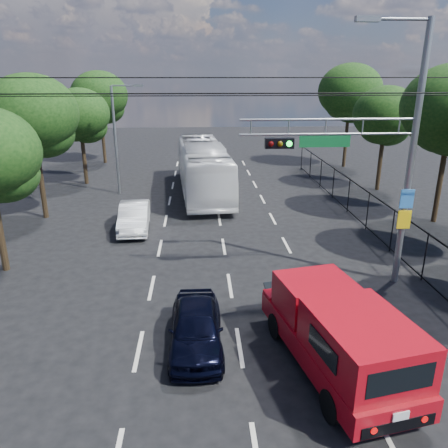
{
  "coord_description": "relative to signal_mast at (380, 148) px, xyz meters",
  "views": [
    {
      "loc": [
        -1.13,
        -7.08,
        7.76
      ],
      "look_at": [
        -0.27,
        7.19,
        2.8
      ],
      "focal_mm": 35.0,
      "sensor_mm": 36.0,
      "label": 1
    }
  ],
  "objects": [
    {
      "name": "lane_markings",
      "position": [
        -5.28,
        6.01,
        -5.24
      ],
      "size": [
        6.12,
        38.0,
        0.01
      ],
      "color": "beige",
      "rests_on": "ground"
    },
    {
      "name": "signal_mast",
      "position": [
        0.0,
        0.0,
        0.0
      ],
      "size": [
        6.43,
        0.39,
        9.5
      ],
      "color": "slate",
      "rests_on": "ground"
    },
    {
      "name": "streetlight_left",
      "position": [
        -11.62,
        14.01,
        -1.3
      ],
      "size": [
        2.09,
        0.22,
        7.08
      ],
      "color": "slate",
      "rests_on": "ground"
    },
    {
      "name": "utility_wires",
      "position": [
        -5.28,
        0.84,
        1.99
      ],
      "size": [
        22.0,
        5.04,
        0.74
      ],
      "color": "black",
      "rests_on": "ground"
    },
    {
      "name": "fence_right",
      "position": [
        2.32,
        4.18,
        -4.21
      ],
      "size": [
        0.06,
        34.03,
        2.0
      ],
      "color": "black",
      "rests_on": "ground"
    },
    {
      "name": "tree_right_d",
      "position": [
        6.13,
        14.03,
        -0.39
      ],
      "size": [
        4.32,
        4.32,
        7.02
      ],
      "color": "black",
      "rests_on": "ground"
    },
    {
      "name": "tree_right_e",
      "position": [
        6.33,
        22.03,
        0.69
      ],
      "size": [
        5.28,
        5.28,
        8.58
      ],
      "color": "black",
      "rests_on": "ground"
    },
    {
      "name": "tree_left_c",
      "position": [
        -15.07,
        9.03,
        0.15
      ],
      "size": [
        4.8,
        4.8,
        7.8
      ],
      "color": "black",
      "rests_on": "ground"
    },
    {
      "name": "tree_left_d",
      "position": [
        -14.67,
        17.03,
        -0.52
      ],
      "size": [
        4.2,
        4.2,
        6.83
      ],
      "color": "black",
      "rests_on": "ground"
    },
    {
      "name": "tree_left_e",
      "position": [
        -14.87,
        25.03,
        0.29
      ],
      "size": [
        4.92,
        4.92,
        7.99
      ],
      "color": "black",
      "rests_on": "ground"
    },
    {
      "name": "red_pickup",
      "position": [
        -2.76,
        -5.18,
        -4.06
      ],
      "size": [
        3.26,
        6.23,
        2.21
      ],
      "color": "black",
      "rests_on": "ground"
    },
    {
      "name": "navy_hatchback",
      "position": [
        -6.57,
        -3.87,
        -4.58
      ],
      "size": [
        1.56,
        3.88,
        1.32
      ],
      "primitive_type": "imported",
      "rotation": [
        0.0,
        0.0,
        0.0
      ],
      "color": "black",
      "rests_on": "ground"
    },
    {
      "name": "white_bus",
      "position": [
        -6.09,
        13.92,
        -3.55
      ],
      "size": [
        3.73,
        12.36,
        3.39
      ],
      "primitive_type": "imported",
      "rotation": [
        0.0,
        0.0,
        0.07
      ],
      "color": "silver",
      "rests_on": "ground"
    },
    {
      "name": "white_van",
      "position": [
        -9.79,
        6.69,
        -4.55
      ],
      "size": [
        1.72,
        4.28,
        1.38
      ],
      "primitive_type": "imported",
      "rotation": [
        0.0,
        0.0,
        0.06
      ],
      "color": "silver",
      "rests_on": "ground"
    }
  ]
}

